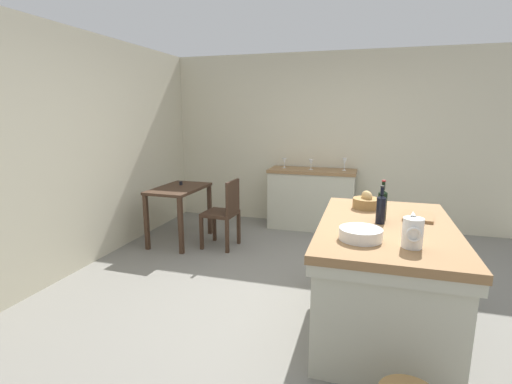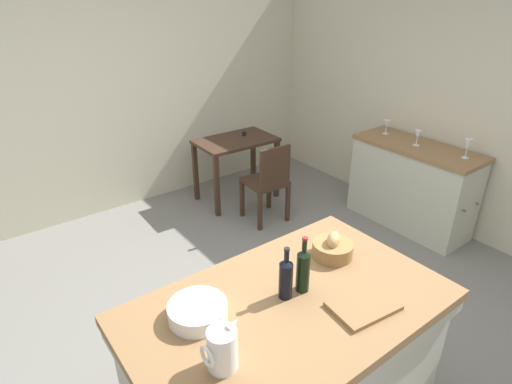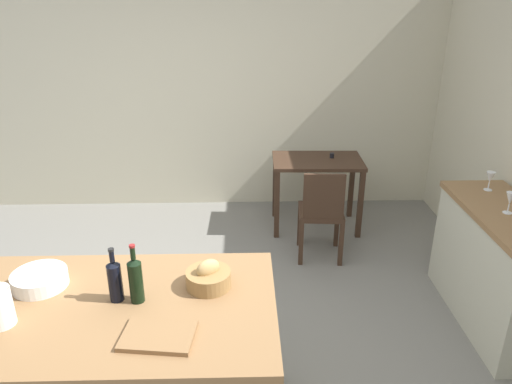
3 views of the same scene
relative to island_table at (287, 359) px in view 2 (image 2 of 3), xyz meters
The scene contains 16 objects.
ground_plane 0.86m from the island_table, 66.65° to the left, with size 6.76×6.76×0.00m, color slate.
wall_back 3.37m from the island_table, 85.03° to the left, with size 5.32×0.12×2.60m, color beige.
wall_right 3.07m from the island_table, 12.82° to the left, with size 0.12×5.20×2.60m, color beige.
island_table is the anchor object (origin of this frame).
side_cabinet 2.72m from the island_table, 20.49° to the left, with size 0.52×1.29×0.90m.
writing_desk 2.93m from the island_table, 60.92° to the left, with size 0.91×0.58×0.80m.
wooden_chair 2.35m from the island_table, 54.07° to the left, with size 0.43×0.43×0.89m.
pitcher 0.72m from the island_table, 165.11° to the right, with size 0.17×0.13×0.24m.
wash_bowl 0.64m from the island_table, 156.18° to the left, with size 0.29×0.29×0.08m, color white.
bread_basket 0.68m from the island_table, 18.59° to the left, with size 0.24×0.24×0.16m.
cutting_board 0.56m from the island_table, 42.67° to the right, with size 0.33×0.23×0.02m, color olive.
wine_bottle_dark 0.55m from the island_table, 17.97° to the left, with size 0.07×0.07×0.33m.
wine_bottle_amber 0.53m from the island_table, 75.01° to the left, with size 0.07×0.07×0.30m.
wine_glass_far_left 2.69m from the island_table, 10.79° to the left, with size 0.07×0.07×0.18m.
wine_glass_left 2.75m from the island_table, 21.02° to the left, with size 0.07×0.07×0.16m.
wine_glass_middle 2.97m from the island_table, 28.20° to the left, with size 0.07×0.07×0.15m.
Camera 2 is at (-1.43, -1.89, 2.34)m, focal length 29.48 mm.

